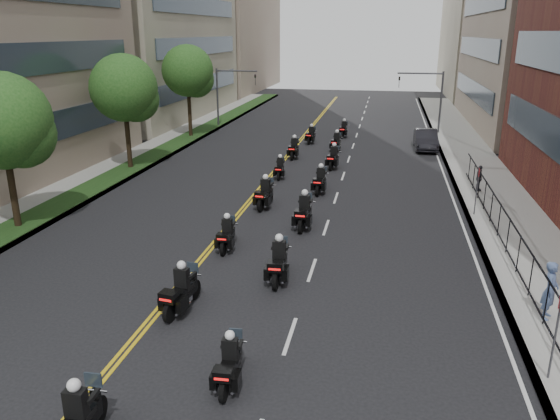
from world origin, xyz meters
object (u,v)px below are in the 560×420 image
at_px(motorcycle_9, 333,158).
at_px(parked_sedan, 426,139).
at_px(motorcycle_10, 294,149).
at_px(pedestrian_c, 479,178).
at_px(motorcycle_2, 181,292).
at_px(motorcycle_4, 227,236).
at_px(motorcycle_8, 280,169).
at_px(motorcycle_1, 229,365).
at_px(motorcycle_11, 336,143).
at_px(motorcycle_6, 265,195).
at_px(motorcycle_12, 311,136).
at_px(motorcycle_5, 304,213).
at_px(motorcycle_13, 344,130).
at_px(pedestrian_a, 550,290).
at_px(motorcycle_7, 320,181).
at_px(motorcycle_3, 279,263).

distance_m(motorcycle_9, parked_sedan, 10.19).
xyz_separation_m(motorcycle_10, pedestrian_c, (12.06, -7.03, 0.21)).
relative_size(motorcycle_2, motorcycle_4, 1.10).
xyz_separation_m(motorcycle_8, parked_sedan, (9.69, 11.06, 0.18)).
bearing_deg(motorcycle_10, parked_sedan, 29.16).
bearing_deg(motorcycle_1, parked_sedan, 75.34).
bearing_deg(motorcycle_11, pedestrian_c, -40.99).
height_order(motorcycle_6, motorcycle_12, motorcycle_6).
height_order(motorcycle_5, motorcycle_13, motorcycle_5).
bearing_deg(motorcycle_1, motorcycle_4, 103.99).
height_order(motorcycle_1, motorcycle_4, motorcycle_4).
relative_size(motorcycle_8, pedestrian_a, 1.07).
bearing_deg(motorcycle_8, motorcycle_12, 84.55).
distance_m(motorcycle_5, motorcycle_13, 24.08).
xyz_separation_m(motorcycle_5, pedestrian_c, (9.08, 7.79, 0.16)).
height_order(motorcycle_11, pedestrian_a, pedestrian_a).
height_order(motorcycle_8, pedestrian_c, pedestrian_c).
height_order(motorcycle_5, motorcycle_10, motorcycle_5).
relative_size(motorcycle_4, motorcycle_11, 0.96).
relative_size(motorcycle_2, pedestrian_a, 1.24).
distance_m(motorcycle_1, motorcycle_10, 27.48).
bearing_deg(motorcycle_1, motorcycle_11, 87.36).
xyz_separation_m(motorcycle_2, motorcycle_7, (2.86, 14.99, -0.02)).
bearing_deg(pedestrian_c, motorcycle_9, 58.69).
distance_m(motorcycle_1, pedestrian_c, 22.28).
bearing_deg(motorcycle_3, motorcycle_4, 133.82).
relative_size(motorcycle_12, pedestrian_c, 1.47).
height_order(motorcycle_1, motorcycle_12, motorcycle_12).
height_order(motorcycle_3, motorcycle_8, motorcycle_3).
bearing_deg(motorcycle_13, motorcycle_9, -84.22).
height_order(motorcycle_11, motorcycle_12, motorcycle_11).
bearing_deg(motorcycle_13, motorcycle_5, -85.33).
relative_size(motorcycle_11, motorcycle_12, 1.03).
xyz_separation_m(motorcycle_9, motorcycle_13, (-0.26, 11.87, -0.05)).
height_order(motorcycle_3, motorcycle_4, motorcycle_3).
height_order(motorcycle_8, motorcycle_13, motorcycle_13).
xyz_separation_m(motorcycle_6, motorcycle_13, (2.46, 21.34, -0.07)).
distance_m(motorcycle_6, motorcycle_9, 9.86).
bearing_deg(motorcycle_6, pedestrian_c, 28.17).
xyz_separation_m(motorcycle_4, motorcycle_13, (2.79, 27.42, 0.01)).
relative_size(motorcycle_11, pedestrian_a, 1.17).
bearing_deg(motorcycle_12, motorcycle_4, -84.60).
height_order(motorcycle_6, motorcycle_13, motorcycle_6).
height_order(motorcycle_10, motorcycle_11, motorcycle_10).
bearing_deg(motorcycle_2, motorcycle_11, 92.29).
bearing_deg(motorcycle_5, motorcycle_10, 103.10).
xyz_separation_m(motorcycle_1, motorcycle_3, (0.03, 6.54, 0.11)).
bearing_deg(motorcycle_11, parked_sedan, 23.17).
bearing_deg(motorcycle_8, motorcycle_4, -93.37).
xyz_separation_m(motorcycle_1, motorcycle_6, (-2.42, 15.25, 0.10)).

